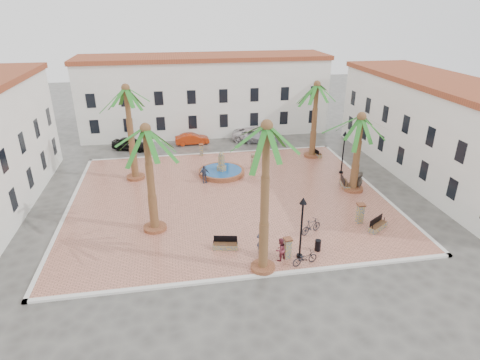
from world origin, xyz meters
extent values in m
plane|color=#56544F|center=(0.00, 0.00, 0.00)|extent=(120.00, 120.00, 0.00)
cube|color=#C3755E|center=(0.00, 0.00, 0.07)|extent=(26.00, 22.00, 0.15)
cube|color=silver|center=(0.00, 11.00, 0.08)|extent=(26.30, 0.30, 0.16)
cube|color=silver|center=(0.00, -11.00, 0.08)|extent=(26.30, 0.30, 0.16)
cube|color=silver|center=(13.00, 0.00, 0.08)|extent=(0.30, 22.30, 0.16)
cube|color=silver|center=(-13.00, 0.00, 0.08)|extent=(0.30, 22.30, 0.16)
cube|color=white|center=(0.00, 20.00, 4.50)|extent=(30.00, 7.00, 9.00)
cube|color=#974226|center=(0.00, 20.00, 9.25)|extent=(30.40, 7.40, 0.50)
cube|color=black|center=(-13.12, 16.52, 2.20)|extent=(1.00, 0.12, 1.60)
cube|color=black|center=(-9.38, 16.52, 2.20)|extent=(1.00, 0.12, 1.60)
cube|color=black|center=(-5.62, 16.52, 2.20)|extent=(1.00, 0.12, 1.60)
cube|color=black|center=(-1.88, 16.52, 2.20)|extent=(1.00, 0.12, 1.60)
cube|color=black|center=(1.88, 16.52, 2.20)|extent=(1.00, 0.12, 1.60)
cube|color=black|center=(5.62, 16.52, 2.20)|extent=(1.00, 0.12, 1.60)
cube|color=black|center=(9.38, 16.52, 2.20)|extent=(1.00, 0.12, 1.60)
cube|color=black|center=(13.12, 16.52, 2.20)|extent=(1.00, 0.12, 1.60)
cube|color=black|center=(-13.12, 16.52, 5.20)|extent=(1.00, 0.12, 1.60)
cube|color=black|center=(-9.38, 16.52, 5.20)|extent=(1.00, 0.12, 1.60)
cube|color=black|center=(-5.62, 16.52, 5.20)|extent=(1.00, 0.12, 1.60)
cube|color=black|center=(-1.88, 16.52, 5.20)|extent=(1.00, 0.12, 1.60)
cube|color=black|center=(1.88, 16.52, 5.20)|extent=(1.00, 0.12, 1.60)
cube|color=black|center=(5.62, 16.52, 5.20)|extent=(1.00, 0.12, 1.60)
cube|color=black|center=(9.38, 16.52, 5.20)|extent=(1.00, 0.12, 1.60)
cube|color=black|center=(13.12, 16.52, 5.20)|extent=(1.00, 0.12, 1.60)
cube|color=white|center=(20.00, 2.00, 4.25)|extent=(7.00, 26.00, 8.50)
cube|color=#974226|center=(20.00, 2.00, 8.75)|extent=(7.40, 26.40, 0.50)
cube|color=black|center=(16.54, -5.77, 2.20)|extent=(0.12, 1.00, 1.60)
cube|color=black|center=(16.54, -2.06, 2.20)|extent=(0.12, 1.00, 1.60)
cube|color=black|center=(16.54, 1.65, 2.20)|extent=(0.12, 1.00, 1.60)
cube|color=black|center=(16.54, 5.37, 2.20)|extent=(0.12, 1.00, 1.60)
cube|color=black|center=(16.54, 9.08, 2.20)|extent=(0.12, 1.00, 1.60)
cube|color=black|center=(16.54, 12.80, 2.20)|extent=(0.12, 1.00, 1.60)
cube|color=black|center=(16.54, -5.77, 5.20)|extent=(0.12, 1.00, 1.60)
cube|color=black|center=(16.54, -2.06, 5.20)|extent=(0.12, 1.00, 1.60)
cube|color=black|center=(16.54, 1.65, 5.20)|extent=(0.12, 1.00, 1.60)
cube|color=black|center=(16.54, 5.37, 5.20)|extent=(0.12, 1.00, 1.60)
cube|color=black|center=(16.54, 9.08, 5.20)|extent=(0.12, 1.00, 1.60)
cube|color=black|center=(16.54, 12.80, 5.20)|extent=(0.12, 1.00, 1.60)
cube|color=black|center=(-16.02, -2.00, 2.20)|extent=(0.12, 1.00, 1.60)
cube|color=black|center=(-16.02, 2.00, 2.20)|extent=(0.12, 1.00, 1.60)
cube|color=black|center=(-16.02, 6.00, 2.20)|extent=(0.12, 1.00, 1.60)
cube|color=black|center=(-16.02, 10.00, 2.20)|extent=(0.12, 1.00, 1.60)
cube|color=black|center=(-16.02, -2.00, 5.20)|extent=(0.12, 1.00, 1.60)
cube|color=black|center=(-16.02, 2.00, 5.20)|extent=(0.12, 1.00, 1.60)
cube|color=black|center=(-16.02, 6.00, 5.20)|extent=(0.12, 1.00, 1.60)
cube|color=black|center=(-16.02, 10.00, 5.20)|extent=(0.12, 1.00, 1.60)
cylinder|color=brown|center=(0.07, 4.94, 0.36)|extent=(4.39, 4.39, 0.42)
cylinder|color=#194C8C|center=(0.07, 4.94, 0.55)|extent=(3.86, 3.86, 0.06)
cylinder|color=#7F7557|center=(0.07, 4.94, 0.57)|extent=(0.94, 0.94, 0.84)
cylinder|color=#7F7557|center=(0.07, 4.94, 1.40)|extent=(0.63, 0.63, 1.25)
sphere|color=#7F7557|center=(0.07, 4.94, 2.19)|extent=(0.46, 0.46, 0.46)
cylinder|color=brown|center=(-8.02, 5.35, 0.28)|extent=(1.69, 1.69, 0.25)
cylinder|color=brown|center=(-8.02, 5.35, 4.49)|extent=(0.55, 0.55, 8.18)
sphere|color=brown|center=(-8.02, 5.35, 8.58)|extent=(0.74, 0.74, 0.74)
cylinder|color=brown|center=(-6.04, -4.40, 0.27)|extent=(1.66, 1.66, 0.25)
cylinder|color=brown|center=(-6.04, -4.40, 4.07)|extent=(0.54, 0.54, 7.34)
sphere|color=brown|center=(-6.04, -4.40, 7.74)|extent=(0.73, 0.73, 0.73)
cylinder|color=brown|center=(0.63, -10.40, 0.26)|extent=(1.53, 1.53, 0.23)
cylinder|color=brown|center=(0.63, -10.40, 4.84)|extent=(0.50, 0.50, 8.92)
sphere|color=brown|center=(0.63, -10.40, 9.30)|extent=(0.67, 0.67, 0.67)
cylinder|color=brown|center=(10.99, -0.55, 0.28)|extent=(1.77, 1.77, 0.27)
cylinder|color=brown|center=(10.99, -0.55, 3.58)|extent=(0.57, 0.57, 6.33)
sphere|color=brown|center=(10.99, -0.55, 6.74)|extent=(0.77, 0.77, 0.77)
cylinder|color=brown|center=(10.24, 8.14, 0.27)|extent=(1.65, 1.65, 0.25)
cylinder|color=brown|center=(10.24, 8.14, 4.11)|extent=(0.54, 0.54, 7.42)
sphere|color=brown|center=(10.24, 8.14, 7.82)|extent=(0.72, 0.72, 0.72)
cube|color=#7F7557|center=(-1.35, -7.82, 0.33)|extent=(1.73, 0.84, 0.37)
cube|color=#56351E|center=(-1.35, -7.82, 0.55)|extent=(1.63, 0.78, 0.06)
cube|color=black|center=(-1.31, -7.62, 0.80)|extent=(1.55, 0.37, 0.46)
cylinder|color=black|center=(-2.12, -7.66, 0.66)|extent=(0.05, 0.05, 0.28)
cylinder|color=black|center=(-0.58, -7.98, 0.66)|extent=(0.05, 0.05, 0.28)
cube|color=#7F7557|center=(9.89, -7.25, 0.34)|extent=(1.76, 1.40, 0.39)
cube|color=#56351E|center=(9.89, -7.25, 0.57)|extent=(1.65, 1.31, 0.06)
cube|color=black|center=(9.78, -7.07, 0.83)|extent=(1.41, 0.94, 0.49)
cylinder|color=black|center=(9.20, -7.70, 0.68)|extent=(0.05, 0.05, 0.29)
cylinder|color=black|center=(10.59, -6.80, 0.68)|extent=(0.05, 0.05, 0.29)
cube|color=#7F7557|center=(10.53, 0.13, 0.35)|extent=(0.89, 1.87, 0.40)
cube|color=#56351E|center=(10.53, 0.13, 0.58)|extent=(0.82, 1.77, 0.06)
cube|color=black|center=(10.32, 0.17, 0.85)|extent=(0.38, 1.68, 0.50)
cylinder|color=black|center=(10.37, -0.70, 0.70)|extent=(0.05, 0.05, 0.30)
cylinder|color=black|center=(10.70, 0.97, 0.70)|extent=(0.05, 0.05, 0.30)
cube|color=#7F7557|center=(10.75, 8.16, 0.33)|extent=(0.82, 1.66, 0.35)
cube|color=#56351E|center=(10.75, 8.16, 0.53)|extent=(0.76, 1.56, 0.05)
cube|color=black|center=(10.56, 8.12, 0.77)|extent=(0.37, 1.48, 0.44)
cylinder|color=black|center=(10.91, 7.43, 0.64)|extent=(0.05, 0.05, 0.27)
cylinder|color=black|center=(10.58, 8.90, 0.64)|extent=(0.05, 0.05, 0.27)
cylinder|color=black|center=(3.24, -9.58, 0.23)|extent=(0.38, 0.38, 0.17)
cylinder|color=black|center=(3.24, -9.58, 2.17)|extent=(0.13, 0.13, 3.82)
cone|color=black|center=(3.24, -9.58, 4.24)|extent=(0.47, 0.47, 0.42)
sphere|color=beige|center=(3.24, -9.58, 4.08)|extent=(0.25, 0.25, 0.25)
cylinder|color=black|center=(11.49, 3.22, 0.23)|extent=(0.37, 0.37, 0.17)
cylinder|color=black|center=(11.49, 3.22, 2.12)|extent=(0.12, 0.12, 3.73)
cone|color=black|center=(11.49, 3.22, 4.14)|extent=(0.46, 0.46, 0.41)
sphere|color=beige|center=(11.49, 3.22, 3.99)|extent=(0.25, 0.25, 0.25)
cube|color=#7F7557|center=(2.43, -9.49, 0.81)|extent=(0.45, 0.45, 1.32)
cube|color=brown|center=(2.43, -9.49, 1.53)|extent=(0.57, 0.57, 0.10)
cube|color=#7F7557|center=(-1.41, 10.39, 0.75)|extent=(0.41, 0.41, 1.19)
cube|color=brown|center=(-1.41, 10.39, 1.39)|extent=(0.51, 0.51, 0.09)
cube|color=#7F7557|center=(9.00, -6.08, 0.87)|extent=(0.46, 0.46, 1.44)
cube|color=brown|center=(9.00, -6.08, 1.65)|extent=(0.57, 0.57, 0.11)
cylinder|color=black|center=(4.65, -9.07, 0.54)|extent=(0.40, 0.40, 0.78)
imported|color=#374056|center=(0.89, -8.85, 1.11)|extent=(0.82, 0.69, 1.93)
imported|color=black|center=(3.31, -10.40, 0.61)|extent=(1.86, 1.05, 0.92)
imported|color=maroon|center=(1.90, -9.68, 0.93)|extent=(0.95, 0.89, 1.56)
imported|color=black|center=(4.94, -6.89, 0.70)|extent=(1.88, 1.30, 1.11)
imported|color=#9A8465|center=(3.30, 5.72, 0.97)|extent=(0.95, 0.84, 1.64)
imported|color=#333D55|center=(-1.74, 3.20, 0.99)|extent=(1.04, 0.58, 1.68)
imported|color=#505055|center=(-8.59, 10.40, 1.11)|extent=(0.84, 1.31, 1.92)
imported|color=#635A50|center=(11.44, -0.66, 1.02)|extent=(0.57, 1.64, 1.75)
imported|color=black|center=(-9.07, 14.06, 0.71)|extent=(4.51, 3.13, 1.43)
imported|color=#B7300E|center=(-2.12, 14.87, 0.65)|extent=(3.98, 1.56, 1.29)
imported|color=#B5B6BF|center=(5.91, 14.06, 0.64)|extent=(4.73, 3.03, 1.27)
imported|color=silver|center=(5.45, 14.83, 0.76)|extent=(5.95, 3.96, 1.52)
camera|label=1|loc=(-4.28, -30.34, 15.20)|focal=30.00mm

